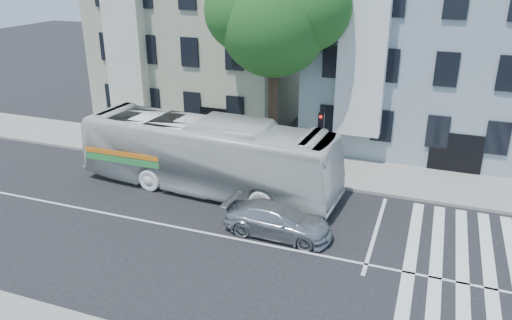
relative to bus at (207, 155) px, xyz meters
The scene contains 9 objects.
ground 4.62m from the bus, 66.24° to the right, with size 120.00×120.00×0.00m, color black.
sidewalk_far 4.75m from the bus, 67.22° to the left, with size 80.00×4.00×0.15m, color gray.
building_left 12.84m from the bus, 115.45° to the left, with size 12.00×10.00×11.00m, color #ABAD91.
building_right 14.59m from the bus, 51.84° to the left, with size 12.00×10.00×11.00m, color #8798A0.
street_tree 7.95m from the bus, 69.78° to the left, with size 7.30×5.90×11.10m.
bus is the anchor object (origin of this frame).
sedan 5.52m from the bus, 33.37° to the right, with size 4.41×1.79×1.28m, color #B1B4B9.
hedge 3.75m from the bus, 124.81° to the left, with size 8.50×0.84×0.70m, color #1C551B, non-canonical shape.
traffic_signal 5.44m from the bus, 22.25° to the left, with size 0.42×0.52×3.99m.
Camera 1 is at (8.13, -15.92, 10.34)m, focal length 35.00 mm.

